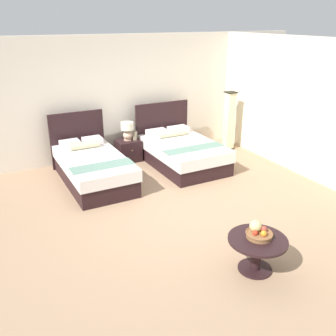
{
  "coord_description": "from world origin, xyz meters",
  "views": [
    {
      "loc": [
        -2.79,
        -5.05,
        3.09
      ],
      "look_at": [
        0.02,
        0.52,
        0.57
      ],
      "focal_mm": 40.0,
      "sensor_mm": 36.0,
      "label": 1
    }
  ],
  "objects": [
    {
      "name": "ground_plane",
      "position": [
        0.0,
        0.0,
        -0.01
      ],
      "size": [
        9.69,
        9.82,
        0.02
      ],
      "primitive_type": "cube",
      "color": "#9F7D5F"
    },
    {
      "name": "wall_back",
      "position": [
        0.0,
        3.11,
        1.38
      ],
      "size": [
        9.69,
        0.12,
        2.76
      ],
      "primitive_type": "cube",
      "color": "beige",
      "rests_on": "ground"
    },
    {
      "name": "wall_side_right",
      "position": [
        3.05,
        0.4,
        1.38
      ],
      "size": [
        0.12,
        5.42,
        2.76
      ],
      "primitive_type": "cube",
      "color": "beige",
      "rests_on": "ground"
    },
    {
      "name": "bed_near_window",
      "position": [
        -1.01,
        1.82,
        0.31
      ],
      "size": [
        1.21,
        2.21,
        1.22
      ],
      "color": "black",
      "rests_on": "ground"
    },
    {
      "name": "bed_near_corner",
      "position": [
        1.01,
        1.82,
        0.31
      ],
      "size": [
        1.38,
        2.1,
        1.24
      ],
      "color": "black",
      "rests_on": "ground"
    },
    {
      "name": "nightstand",
      "position": [
        0.06,
        2.62,
        0.24
      ],
      "size": [
        0.52,
        0.48,
        0.49
      ],
      "color": "black",
      "rests_on": "ground"
    },
    {
      "name": "table_lamp",
      "position": [
        0.06,
        2.64,
        0.73
      ],
      "size": [
        0.29,
        0.29,
        0.42
      ],
      "color": "#CEAA8C",
      "rests_on": "nightstand"
    },
    {
      "name": "vase",
      "position": [
        0.22,
        2.58,
        0.59
      ],
      "size": [
        0.11,
        0.11,
        0.21
      ],
      "color": "gray",
      "rests_on": "nightstand"
    },
    {
      "name": "coffee_table",
      "position": [
        0.07,
        -1.93,
        0.33
      ],
      "size": [
        0.76,
        0.76,
        0.47
      ],
      "color": "black",
      "rests_on": "ground"
    },
    {
      "name": "fruit_bowl",
      "position": [
        0.1,
        -1.89,
        0.54
      ],
      "size": [
        0.35,
        0.35,
        0.21
      ],
      "color": "brown",
      "rests_on": "coffee_table"
    },
    {
      "name": "floor_lamp_corner",
      "position": [
        2.59,
        2.27,
        0.72
      ],
      "size": [
        0.25,
        0.25,
        1.44
      ],
      "color": "black",
      "rests_on": "ground"
    }
  ]
}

